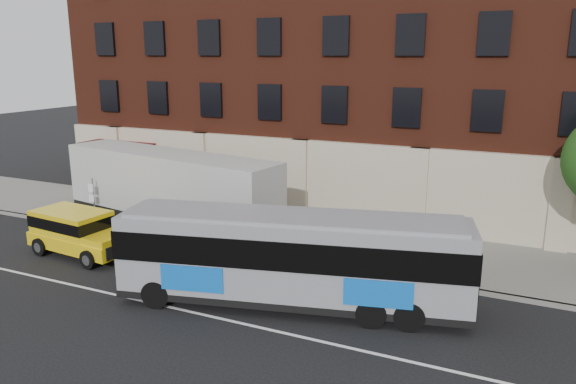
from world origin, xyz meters
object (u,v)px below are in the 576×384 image
at_px(sign_pole, 93,200).
at_px(city_bus, 293,256).
at_px(yellow_suv, 77,230).
at_px(shipping_container, 170,194).

xyz_separation_m(sign_pole, city_bus, (12.33, -3.74, 0.32)).
bearing_deg(yellow_suv, shipping_container, 63.37).
bearing_deg(sign_pole, city_bus, -16.87).
relative_size(sign_pole, shipping_container, 0.21).
bearing_deg(sign_pole, yellow_suv, -57.04).
distance_m(sign_pole, city_bus, 12.88).
height_order(sign_pole, shipping_container, shipping_container).
bearing_deg(city_bus, yellow_suv, 176.18).
height_order(yellow_suv, shipping_container, shipping_container).
relative_size(city_bus, yellow_suv, 2.39).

